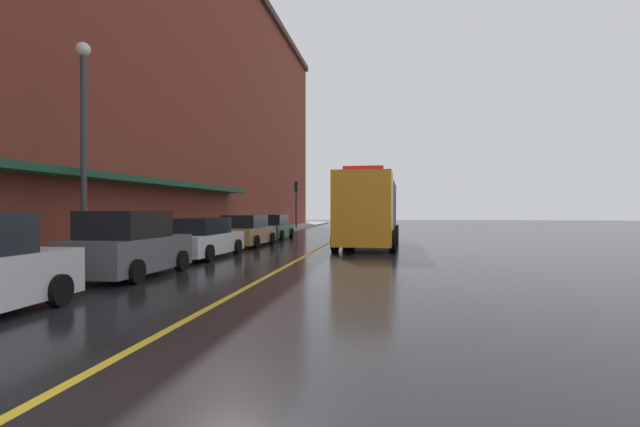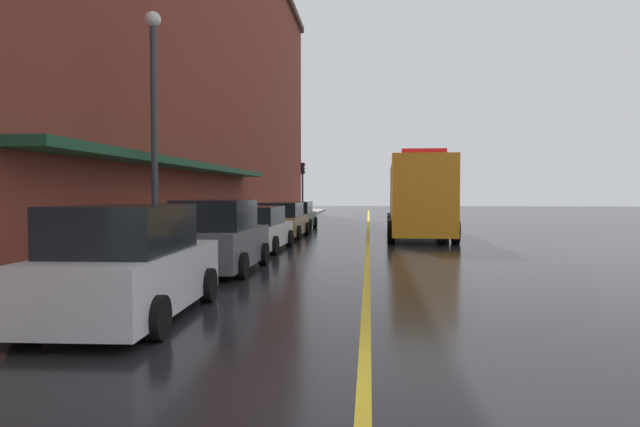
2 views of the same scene
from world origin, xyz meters
TOP-DOWN VIEW (x-y plane):
  - ground_plane at (0.00, 25.00)m, footprint 112.00×112.00m
  - sidewalk_left at (-6.20, 25.00)m, footprint 2.40×70.00m
  - lane_center_stripe at (0.00, 25.00)m, footprint 0.16×70.00m
  - brick_building_left at (-13.54, 24.00)m, footprint 13.45×64.00m
  - parked_car_1 at (-3.92, 8.69)m, footprint 2.19×4.19m
  - parked_car_2 at (-3.93, 14.01)m, footprint 2.14×4.83m
  - parked_car_3 at (-3.94, 19.93)m, footprint 2.20×4.57m
  - parked_car_4 at (-4.03, 25.76)m, footprint 2.08×4.27m
  - utility_truck at (2.34, 20.78)m, footprint 3.10×9.49m
  - parking_meter_1 at (-5.35, 16.97)m, footprint 0.14×0.18m
  - parking_meter_2 at (-5.35, 6.82)m, footprint 0.14×0.18m
  - street_lamp_left at (-5.95, 9.63)m, footprint 0.44×0.44m
  - traffic_light_near at (-5.29, 39.58)m, footprint 0.38×0.36m

SIDE VIEW (x-z plane):
  - ground_plane at x=0.00m, z-range 0.00..0.00m
  - lane_center_stripe at x=0.00m, z-range 0.00..0.01m
  - sidewalk_left at x=-6.20m, z-range 0.00..0.15m
  - parked_car_4 at x=-4.03m, z-range -0.04..1.52m
  - parked_car_2 at x=-3.93m, z-range -0.04..1.53m
  - parked_car_3 at x=-3.94m, z-range -0.05..1.57m
  - parked_car_1 at x=-3.92m, z-range -0.07..1.80m
  - parking_meter_1 at x=-5.35m, z-range 0.39..1.72m
  - parking_meter_2 at x=-5.35m, z-range 0.39..1.72m
  - utility_truck at x=2.34m, z-range -0.09..3.74m
  - traffic_light_near at x=-5.29m, z-range 1.01..5.31m
  - street_lamp_left at x=-5.95m, z-range 0.93..7.87m
  - brick_building_left at x=-13.54m, z-range 0.01..19.96m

